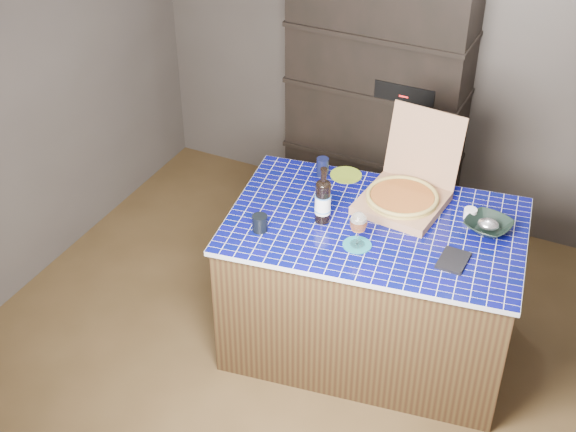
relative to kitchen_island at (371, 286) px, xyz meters
The scene contains 14 objects.
room 0.97m from the kitchen_island, 154.13° to the right, with size 3.50×3.50×3.50m.
shelving_unit 1.46m from the kitchen_island, 110.42° to the left, with size 1.20×0.41×1.80m.
kitchen_island is the anchor object (origin of this frame).
pizza_box 0.57m from the kitchen_island, 73.64° to the left, with size 0.49×0.57×0.48m.
mead_bottle 0.65m from the kitchen_island, 160.32° to the right, with size 0.09×0.09×0.34m.
teal_trivet 0.50m from the kitchen_island, 95.19° to the right, with size 0.15×0.15×0.01m, color #18717D.
wine_glass 0.63m from the kitchen_island, 95.19° to the right, with size 0.09×0.09×0.20m.
tumbler 0.80m from the kitchen_island, 148.97° to the right, with size 0.08×0.08×0.09m, color black.
dvd_case 0.67m from the kitchen_island, 16.43° to the right, with size 0.14×0.19×0.02m, color black.
bowl 0.76m from the kitchen_island, 20.07° to the left, with size 0.24×0.24×0.06m, color black.
foil_contents 0.77m from the kitchen_island, 20.07° to the left, with size 0.12×0.10×0.05m, color silver.
white_jar 0.70m from the kitchen_island, 31.37° to the left, with size 0.07×0.07×0.06m, color white.
navy_cup 0.76m from the kitchen_island, 144.79° to the left, with size 0.07×0.07×0.11m, color black.
green_trivet 0.68m from the kitchen_island, 131.16° to the left, with size 0.19×0.19×0.01m, color olive.
Camera 1 is at (1.60, -3.17, 3.44)m, focal length 50.00 mm.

